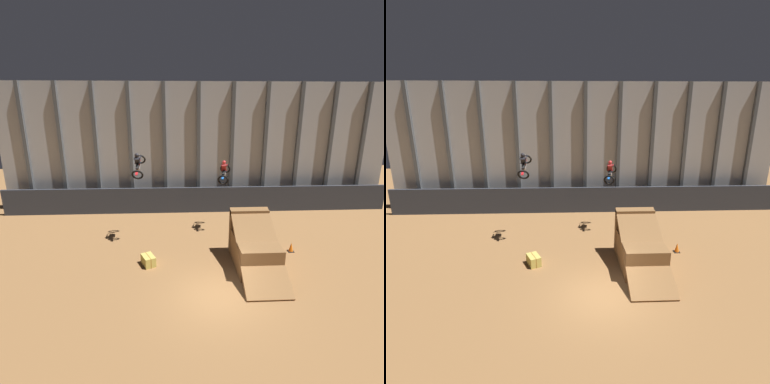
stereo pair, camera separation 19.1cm
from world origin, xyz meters
The scene contains 8 objects.
ground_plane centered at (0.00, 0.00, 0.00)m, with size 60.00×60.00×0.00m, color olive.
arena_back_wall centered at (0.00, 12.82, 5.17)m, with size 32.00×0.40×10.34m.
lower_barrier centered at (0.00, 11.43, 1.06)m, with size 31.36×0.20×2.12m.
dirt_ramp centered at (2.40, 2.95, 0.98)m, with size 2.24×5.12×2.88m.
rider_bike_left_air centered at (-4.17, 6.45, 5.03)m, with size 0.81×1.84×1.70m.
rider_bike_right_air centered at (1.42, 7.90, 4.19)m, with size 1.14×1.90×1.66m.
traffic_cone_near_ramp centered at (5.05, 4.20, 0.28)m, with size 0.36×0.36×0.58m.
hay_bale_trackside centered at (-3.44, 3.05, 0.28)m, with size 0.92×1.07×0.57m.
Camera 1 is at (-1.78, -11.90, 8.58)m, focal length 28.00 mm.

